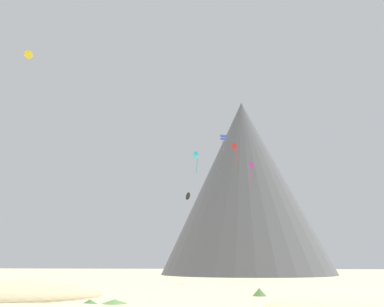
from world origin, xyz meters
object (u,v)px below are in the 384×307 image
(kite_yellow_high, at_px, (28,55))
(kite_cyan_mid, at_px, (196,155))
(kite_red_mid, at_px, (235,150))
(rock_massif, at_px, (247,191))
(bush_far_left, at_px, (90,303))
(kite_blue_high, at_px, (223,138))
(bush_ridge_crest, at_px, (259,292))
(kite_magenta_mid, at_px, (251,166))
(kite_black_mid, at_px, (187,196))
(bush_far_right, at_px, (115,301))
(bush_scatter_east, at_px, (347,299))

(kite_yellow_high, bearing_deg, kite_cyan_mid, 168.64)
(kite_red_mid, xyz_separation_m, kite_cyan_mid, (-7.03, -4.08, -1.98))
(rock_massif, height_order, kite_red_mid, rock_massif)
(bush_far_left, xyz_separation_m, kite_blue_high, (9.83, 51.22, 31.65))
(rock_massif, distance_m, kite_cyan_mid, 62.18)
(bush_ridge_crest, xyz_separation_m, rock_massif, (-0.64, 80.59, 26.36))
(kite_magenta_mid, bearing_deg, kite_black_mid, -55.89)
(kite_yellow_high, relative_size, kite_red_mid, 0.28)
(bush_ridge_crest, bearing_deg, kite_yellow_high, 177.80)
(bush_far_right, height_order, kite_yellow_high, kite_yellow_high)
(kite_black_mid, bearing_deg, bush_scatter_east, 48.26)
(kite_cyan_mid, bearing_deg, kite_yellow_high, 161.40)
(bush_far_right, bearing_deg, kite_magenta_mid, 72.78)
(bush_scatter_east, distance_m, kite_red_mid, 39.46)
(bush_ridge_crest, height_order, kite_yellow_high, kite_yellow_high)
(kite_black_mid, bearing_deg, kite_red_mid, 58.75)
(kite_yellow_high, bearing_deg, bush_far_right, 101.45)
(kite_blue_high, bearing_deg, kite_magenta_mid, -40.58)
(kite_blue_high, bearing_deg, bush_far_left, -131.44)
(bush_ridge_crest, bearing_deg, kite_red_mid, 97.08)
(bush_far_left, relative_size, kite_black_mid, 1.10)
(bush_ridge_crest, distance_m, bush_far_right, 17.83)
(kite_blue_high, relative_size, kite_black_mid, 2.21)
(bush_scatter_east, relative_size, rock_massif, 0.03)
(bush_ridge_crest, relative_size, bush_scatter_east, 0.86)
(kite_yellow_high, height_order, kite_red_mid, kite_yellow_high)
(bush_far_left, distance_m, kite_magenta_mid, 58.01)
(bush_scatter_east, height_order, kite_blue_high, kite_blue_high)
(kite_cyan_mid, bearing_deg, bush_far_right, -153.18)
(kite_black_mid, bearing_deg, kite_yellow_high, -9.08)
(bush_ridge_crest, relative_size, kite_cyan_mid, 0.41)
(kite_magenta_mid, bearing_deg, bush_far_right, 20.92)
(rock_massif, bearing_deg, bush_ridge_crest, -89.54)
(kite_yellow_high, height_order, kite_blue_high, kite_yellow_high)
(bush_far_left, distance_m, kite_cyan_mid, 40.34)
(kite_yellow_high, distance_m, kite_cyan_mid, 32.74)
(bush_scatter_east, relative_size, bush_far_right, 0.79)
(bush_ridge_crest, relative_size, kite_magenta_mid, 0.37)
(bush_ridge_crest, relative_size, rock_massif, 0.03)
(kite_black_mid, distance_m, kite_cyan_mid, 19.26)
(kite_magenta_mid, bearing_deg, bush_scatter_east, 49.55)
(kite_magenta_mid, distance_m, kite_blue_high, 9.50)
(bush_far_left, height_order, bush_far_right, bush_far_left)
(bush_far_left, height_order, kite_yellow_high, kite_yellow_high)
(bush_ridge_crest, distance_m, kite_black_mid, 43.90)
(kite_red_mid, distance_m, kite_cyan_mid, 8.37)
(kite_red_mid, bearing_deg, bush_far_left, -52.19)
(bush_ridge_crest, bearing_deg, kite_magenta_mid, 89.50)
(kite_yellow_high, xyz_separation_m, kite_black_mid, (20.07, 36.13, -16.99))
(bush_scatter_east, relative_size, bush_far_left, 0.90)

